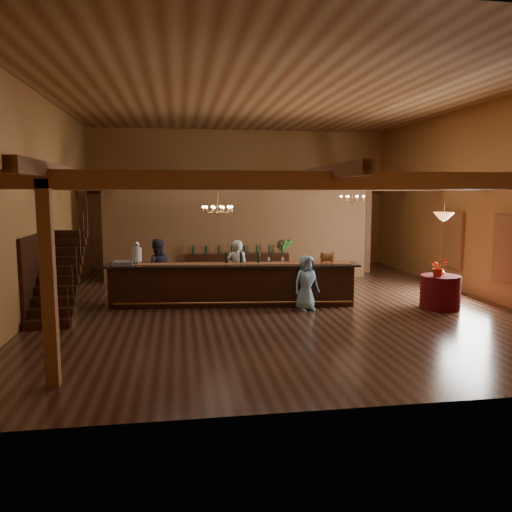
{
  "coord_description": "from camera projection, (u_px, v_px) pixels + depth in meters",
  "views": [
    {
      "loc": [
        -2.52,
        -13.37,
        3.0
      ],
      "look_at": [
        -0.39,
        0.39,
        1.22
      ],
      "focal_mm": 35.0,
      "sensor_mm": 36.0,
      "label": 1
    }
  ],
  "objects": [
    {
      "name": "window_right_front",
      "position": [
        507.0,
        248.0,
        13.0
      ],
      "size": [
        0.12,
        1.05,
        1.75
      ],
      "primitive_type": "cube",
      "color": "white",
      "rests_on": "wall_right"
    },
    {
      "name": "window_right_back",
      "position": [
        453.0,
        239.0,
        15.55
      ],
      "size": [
        0.12,
        1.05,
        1.75
      ],
      "primitive_type": "cube",
      "color": "white",
      "rests_on": "wall_right"
    },
    {
      "name": "ceiling",
      "position": [
        273.0,
        97.0,
        13.17
      ],
      "size": [
        14.0,
        14.0,
        0.0
      ],
      "primitive_type": "plane",
      "rotation": [
        3.14,
        0.0,
        0.0
      ],
      "color": "#9D7442",
      "rests_on": "wall_back"
    },
    {
      "name": "support_posts",
      "position": [
        276.0,
        246.0,
        13.17
      ],
      "size": [
        9.2,
        10.2,
        3.2
      ],
      "color": "brown",
      "rests_on": "floor"
    },
    {
      "name": "glass_rack_tray",
      "position": [
        124.0,
        263.0,
        13.03
      ],
      "size": [
        0.5,
        0.5,
        0.1
      ],
      "primitive_type": "cube",
      "color": "gray",
      "rests_on": "tasting_bar"
    },
    {
      "name": "wall_right",
      "position": [
        476.0,
        201.0,
        14.43
      ],
      "size": [
        0.1,
        14.0,
        5.5
      ],
      "primitive_type": "cube",
      "color": "#9B6433",
      "rests_on": "floor"
    },
    {
      "name": "table_flowers",
      "position": [
        438.0,
        267.0,
        12.7
      ],
      "size": [
        0.46,
        0.41,
        0.48
      ],
      "primitive_type": "imported",
      "rotation": [
        0.0,
        0.0,
        0.08
      ],
      "color": "red",
      "rests_on": "round_table"
    },
    {
      "name": "staff_second",
      "position": [
        157.0,
        270.0,
        13.8
      ],
      "size": [
        0.93,
        0.78,
        1.74
      ],
      "primitive_type": "imported",
      "rotation": [
        0.0,
        0.0,
        3.3
      ],
      "color": "#292739",
      "rests_on": "floor"
    },
    {
      "name": "guest",
      "position": [
        306.0,
        283.0,
        12.71
      ],
      "size": [
        0.79,
        0.63,
        1.42
      ],
      "primitive_type": "imported",
      "rotation": [
        0.0,
        0.0,
        0.28
      ],
      "color": "#83BDDF",
      "rests_on": "floor"
    },
    {
      "name": "raffle_drum",
      "position": [
        327.0,
        257.0,
        13.26
      ],
      "size": [
        0.34,
        0.24,
        0.3
      ],
      "color": "brown",
      "rests_on": "tasting_bar"
    },
    {
      "name": "wall_front",
      "position": [
        369.0,
        211.0,
        6.66
      ],
      "size": [
        12.0,
        0.1,
        5.5
      ],
      "primitive_type": "cube",
      "color": "#9B6433",
      "rests_on": "floor"
    },
    {
      "name": "chandelier_left",
      "position": [
        218.0,
        209.0,
        13.34
      ],
      "size": [
        0.8,
        0.8,
        0.79
      ],
      "color": "#A16C36",
      "rests_on": "beam_grid"
    },
    {
      "name": "partition_wall",
      "position": [
        239.0,
        235.0,
        17.03
      ],
      "size": [
        9.0,
        0.18,
        3.1
      ],
      "primitive_type": "cube",
      "color": "brown",
      "rests_on": "floor"
    },
    {
      "name": "beverage_dispenser",
      "position": [
        137.0,
        253.0,
        13.12
      ],
      "size": [
        0.26,
        0.26,
        0.6
      ],
      "color": "silver",
      "rests_on": "tasting_bar"
    },
    {
      "name": "round_table",
      "position": [
        440.0,
        292.0,
        12.92
      ],
      "size": [
        1.01,
        1.01,
        0.87
      ],
      "primitive_type": "cylinder",
      "color": "#400D16",
      "rests_on": "floor"
    },
    {
      "name": "pendant_lamp",
      "position": [
        444.0,
        216.0,
        12.67
      ],
      "size": [
        0.52,
        0.52,
        0.9
      ],
      "color": "#A16C36",
      "rests_on": "beam_grid"
    },
    {
      "name": "tasting_bar",
      "position": [
        232.0,
        284.0,
        13.29
      ],
      "size": [
        6.78,
        1.56,
        1.13
      ],
      "rotation": [
        0.0,
        0.0,
        -0.11
      ],
      "color": "black",
      "rests_on": "floor"
    },
    {
      "name": "chandelier_right",
      "position": [
        352.0,
        198.0,
        15.94
      ],
      "size": [
        0.8,
        0.8,
        0.54
      ],
      "color": "#A16C36",
      "rests_on": "beam_grid"
    },
    {
      "name": "bar_bottle_0",
      "position": [
        226.0,
        258.0,
        13.32
      ],
      "size": [
        0.07,
        0.07,
        0.3
      ],
      "primitive_type": "cylinder",
      "color": "black",
      "rests_on": "tasting_bar"
    },
    {
      "name": "beam_grid",
      "position": [
        269.0,
        184.0,
        13.95
      ],
      "size": [
        11.9,
        13.9,
        0.39
      ],
      "color": "brown",
      "rests_on": "wall_left"
    },
    {
      "name": "wall_back",
      "position": [
        241.0,
        199.0,
        20.38
      ],
      "size": [
        12.0,
        0.1,
        5.5
      ],
      "primitive_type": "cube",
      "color": "#9B6433",
      "rests_on": "floor"
    },
    {
      "name": "bar_bottle_1",
      "position": [
        241.0,
        258.0,
        13.34
      ],
      "size": [
        0.07,
        0.07,
        0.3
      ],
      "primitive_type": "cylinder",
      "color": "black",
      "rests_on": "tasting_bar"
    },
    {
      "name": "staircase",
      "position": [
        59.0,
        275.0,
        12.19
      ],
      "size": [
        1.0,
        2.8,
        2.0
      ],
      "color": "black",
      "rests_on": "floor"
    },
    {
      "name": "floor",
      "position": [
        272.0,
        301.0,
        13.87
      ],
      "size": [
        14.0,
        14.0,
        0.0
      ],
      "primitive_type": "plane",
      "color": "#503121",
      "rests_on": "ground"
    },
    {
      "name": "floor_plant",
      "position": [
        284.0,
        259.0,
        17.44
      ],
      "size": [
        0.92,
        0.83,
        1.39
      ],
      "primitive_type": "imported",
      "rotation": [
        0.0,
        0.0,
        -0.32
      ],
      "color": "#30611D",
      "rests_on": "floor"
    },
    {
      "name": "bar_bottle_2",
      "position": [
        259.0,
        257.0,
        13.36
      ],
      "size": [
        0.07,
        0.07,
        0.3
      ],
      "primitive_type": "cylinder",
      "color": "black",
      "rests_on": "tasting_bar"
    },
    {
      "name": "wall_left",
      "position": [
        39.0,
        202.0,
        12.61
      ],
      "size": [
        0.1,
        14.0,
        5.5
      ],
      "primitive_type": "cube",
      "color": "#9B6433",
      "rests_on": "floor"
    },
    {
      "name": "backbar_shelf",
      "position": [
        238.0,
        268.0,
        16.85
      ],
      "size": [
        3.44,
        1.11,
        0.96
      ],
      "primitive_type": "cube",
      "rotation": [
        0.0,
        0.0,
        -0.17
      ],
      "color": "black",
      "rests_on": "floor"
    },
    {
      "name": "backroom_boxes",
      "position": [
        238.0,
        257.0,
        19.15
      ],
      "size": [
        4.1,
        0.6,
        1.1
      ],
      "color": "black",
      "rests_on": "floor"
    },
    {
      "name": "bartender",
      "position": [
        237.0,
        269.0,
        14.11
      ],
      "size": [
        0.66,
        0.48,
        1.68
      ],
      "primitive_type": "imported",
      "rotation": [
        0.0,
        0.0,
        3.01
      ],
      "color": "silver",
      "rests_on": "floor"
    },
    {
      "name": "table_vase",
      "position": [
        441.0,
        270.0,
        12.91
      ],
      "size": [
        0.18,
        0.18,
        0.28
      ],
      "primitive_type": "imported",
      "rotation": [
        0.0,
        0.0,
        -0.36
      ],
      "color": "#A16C36",
      "rests_on": "round_table"
    }
  ]
}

